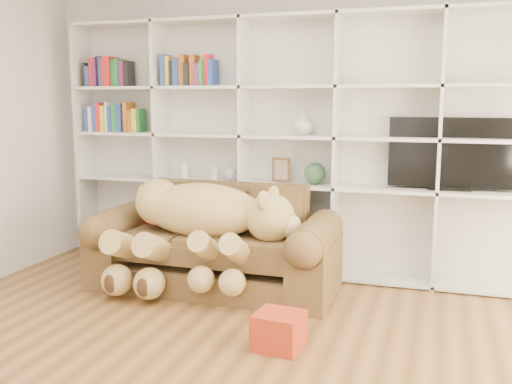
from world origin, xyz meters
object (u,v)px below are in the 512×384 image
(sofa, at_px, (215,250))
(tv, at_px, (452,154))
(teddy_bear, at_px, (199,222))
(gift_box, at_px, (279,331))

(sofa, xyz_separation_m, tv, (1.93, 0.66, 0.84))
(sofa, distance_m, teddy_bear, 0.34)
(teddy_bear, bearing_deg, tv, 19.26)
(tv, bearing_deg, sofa, -161.06)
(sofa, bearing_deg, gift_box, -49.99)
(tv, bearing_deg, gift_box, -121.71)
(teddy_bear, xyz_separation_m, tv, (2.00, 0.84, 0.56))
(gift_box, height_order, tv, tv)
(teddy_bear, relative_size, gift_box, 5.16)
(sofa, relative_size, tv, 2.00)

